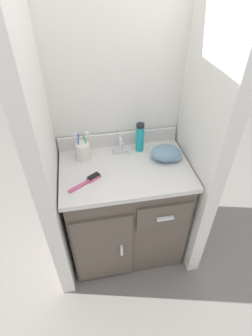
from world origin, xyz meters
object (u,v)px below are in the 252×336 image
object	(u,v)px
hairbrush	(89,180)
hand_towel	(167,154)
toothbrush_cup	(83,151)
shaving_cream_can	(140,138)

from	to	relation	value
hairbrush	hand_towel	bearing A→B (deg)	-17.23
toothbrush_cup	shaving_cream_can	size ratio (longest dim) A/B	1.00
toothbrush_cup	shaving_cream_can	bearing A→B (deg)	3.75
toothbrush_cup	shaving_cream_can	world-z (taller)	same
hairbrush	hand_towel	distance (m)	0.50
toothbrush_cup	hairbrush	bearing A→B (deg)	-85.80
toothbrush_cup	hand_towel	distance (m)	0.51
hairbrush	hand_towel	xyz separation A→B (m)	(0.49, 0.12, 0.03)
hairbrush	hand_towel	size ratio (longest dim) A/B	1.00
shaving_cream_can	toothbrush_cup	bearing A→B (deg)	-176.25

